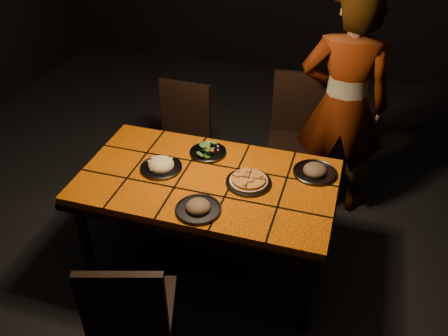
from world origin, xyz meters
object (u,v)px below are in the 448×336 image
(chair_far_right, at_px, (299,131))
(diner, at_px, (343,106))
(chair_near, at_px, (131,311))
(plate_pizza, at_px, (249,181))
(plate_pasta, at_px, (161,166))
(dining_table, at_px, (207,188))
(chair_far_left, at_px, (182,133))

(chair_far_right, xyz_separation_m, diner, (0.30, -0.07, 0.30))
(chair_near, xyz_separation_m, diner, (0.84, 1.85, 0.36))
(chair_far_right, bearing_deg, plate_pizza, -106.15)
(plate_pasta, bearing_deg, dining_table, -1.68)
(diner, distance_m, plate_pizza, 1.03)
(chair_near, distance_m, plate_pasta, 0.97)
(chair_far_left, xyz_separation_m, diner, (1.22, 0.14, 0.36))
(chair_far_left, xyz_separation_m, plate_pizza, (0.75, -0.77, 0.23))
(chair_far_left, bearing_deg, dining_table, -57.06)
(chair_near, bearing_deg, chair_far_left, -94.30)
(plate_pizza, xyz_separation_m, plate_pasta, (-0.58, -0.01, 0.01))
(dining_table, xyz_separation_m, chair_far_right, (0.43, 1.01, -0.08))
(diner, height_order, plate_pasta, diner)
(dining_table, relative_size, plate_pizza, 5.69)
(chair_far_left, bearing_deg, diner, 7.91)
(chair_far_right, bearing_deg, plate_pasta, -133.28)
(chair_near, height_order, diner, diner)
(chair_far_left, relative_size, diner, 0.52)
(chair_far_left, bearing_deg, plate_pizza, -44.41)
(chair_far_right, distance_m, diner, 0.43)
(chair_far_right, relative_size, diner, 0.58)
(dining_table, xyz_separation_m, diner, (0.73, 0.93, 0.22))
(chair_near, bearing_deg, plate_pasta, -94.39)
(chair_near, relative_size, chair_far_right, 0.89)
(chair_near, xyz_separation_m, plate_pasta, (-0.20, 0.92, 0.25))
(plate_pasta, bearing_deg, chair_far_right, 53.30)
(chair_far_left, relative_size, plate_pasta, 3.44)
(chair_far_left, distance_m, diner, 1.28)
(plate_pasta, bearing_deg, chair_far_left, 102.64)
(diner, bearing_deg, plate_pasta, 38.38)
(dining_table, distance_m, diner, 1.21)
(plate_pizza, bearing_deg, chair_near, -111.87)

